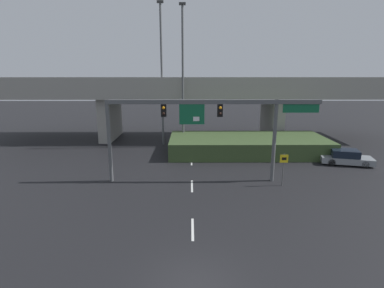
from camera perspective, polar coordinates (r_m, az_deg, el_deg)
ground_plane at (r=13.34m, az=0.29°, el=-25.03°), size 160.00×160.00×0.00m
lane_markings at (r=25.64m, az=-0.05°, el=-5.41°), size 0.14×21.41×0.01m
signal_gantry at (r=22.47m, az=2.88°, el=5.33°), size 16.03×0.44×6.35m
speed_limit_sign at (r=23.20m, az=17.03°, el=-3.89°), size 0.60×0.11×2.47m
highway_light_pole_near at (r=34.58m, az=-5.78°, el=13.32°), size 0.70×0.36×15.74m
highway_light_pole_far at (r=33.37m, az=-1.76°, el=13.02°), size 0.70×0.36×15.32m
overpass_bridge at (r=38.14m, az=-0.16°, el=9.53°), size 48.79×8.40×7.79m
grass_embankment at (r=32.06m, az=10.51°, el=-0.19°), size 16.23×6.97×1.70m
parked_sedan_near_right at (r=31.19m, az=20.85°, el=-1.62°), size 4.36×1.83×1.43m
parked_sedan_mid_right at (r=31.18m, az=27.23°, el=-2.29°), size 4.81×2.94×1.37m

